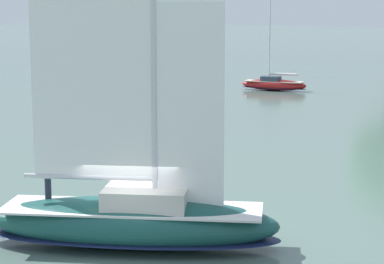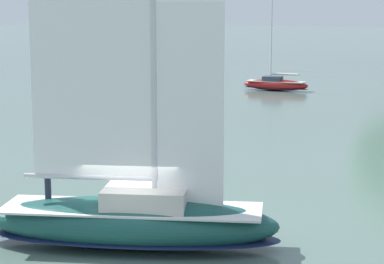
# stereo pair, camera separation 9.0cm
# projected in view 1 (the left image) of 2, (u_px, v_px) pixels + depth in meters

# --- Properties ---
(ground_plane) EXTENTS (400.00, 400.00, 0.00)m
(ground_plane) POSITION_uv_depth(u_px,v_px,m) (132.00, 247.00, 22.63)
(ground_plane) COLOR slate
(sailboat_main) EXTENTS (9.00, 6.72, 12.33)m
(sailboat_main) POSITION_uv_depth(u_px,v_px,m) (132.00, 215.00, 22.46)
(sailboat_main) COLOR #194C47
(sailboat_main) RESTS_ON ground
(sailboat_moored_mid_channel) EXTENTS (7.00, 4.71, 9.43)m
(sailboat_moored_mid_channel) POSITION_uv_depth(u_px,v_px,m) (71.00, 77.00, 67.88)
(sailboat_moored_mid_channel) COLOR maroon
(sailboat_moored_mid_channel) RESTS_ON ground
(sailboat_moored_far_slip) EXTENTS (5.84, 2.95, 7.76)m
(sailboat_moored_far_slip) POSITION_uv_depth(u_px,v_px,m) (274.00, 84.00, 62.91)
(sailboat_moored_far_slip) COLOR maroon
(sailboat_moored_far_slip) RESTS_ON ground
(channel_buoy) EXTENTS (1.09, 1.09, 1.98)m
(channel_buoy) POSITION_uv_depth(u_px,v_px,m) (182.00, 121.00, 41.51)
(channel_buoy) COLOR green
(channel_buoy) RESTS_ON ground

